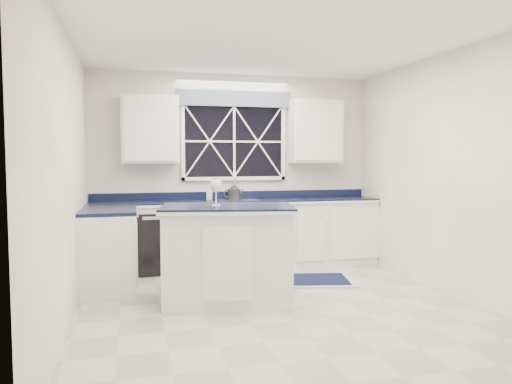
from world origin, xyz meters
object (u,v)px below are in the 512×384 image
object	(u,v)px
kettle	(234,193)
soap_bottle	(209,193)
faucet	(235,188)
island	(227,254)
wine_glass	(216,186)
dishwasher	(158,241)

from	to	relation	value
kettle	soap_bottle	bearing A→B (deg)	163.68
faucet	island	distance (m)	1.94
island	soap_bottle	world-z (taller)	soap_bottle
island	soap_bottle	bearing A→B (deg)	97.37
faucet	island	size ratio (longest dim) A/B	0.20
wine_glass	faucet	bearing A→B (deg)	71.96
island	wine_glass	size ratio (longest dim) A/B	5.11
dishwasher	faucet	distance (m)	1.31
island	soap_bottle	size ratio (longest dim) A/B	8.70
island	kettle	distance (m)	1.82
dishwasher	wine_glass	size ratio (longest dim) A/B	2.81
island	kettle	size ratio (longest dim) A/B	5.11
dishwasher	island	xyz separation A→B (m)	(0.64, -1.60, 0.10)
faucet	kettle	bearing A→B (deg)	-111.78
island	kettle	bearing A→B (deg)	86.24
wine_glass	soap_bottle	distance (m)	1.73
faucet	soap_bottle	bearing A→B (deg)	-173.09
faucet	kettle	xyz separation A→B (m)	(-0.04, -0.10, -0.06)
dishwasher	kettle	bearing A→B (deg)	4.95
wine_glass	soap_bottle	world-z (taller)	wine_glass
faucet	wine_glass	bearing A→B (deg)	-108.04
faucet	wine_glass	xyz separation A→B (m)	(-0.57, -1.76, 0.12)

